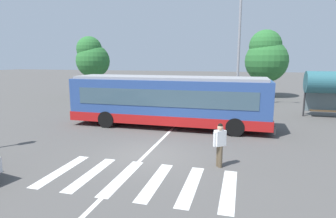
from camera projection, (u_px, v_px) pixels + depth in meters
The scene contains 12 objects.
ground_plane at pixel (148, 155), 12.18m from camera, with size 160.00×160.00×0.00m, color #514F4C.
city_transit_bus at pixel (168, 101), 17.00m from camera, with size 12.05×2.68×3.06m.
pedestrian_crossing_street at pixel (220, 143), 10.72m from camera, with size 0.48×0.45×1.72m.
parked_car_teal at pixel (148, 93), 27.34m from camera, with size 2.21×4.64×1.35m.
parked_car_red at pixel (175, 94), 26.74m from camera, with size 2.03×4.58×1.35m.
parked_car_blue at pixel (204, 95), 26.11m from camera, with size 2.03×4.58×1.35m.
parked_car_charcoal at pixel (232, 96), 25.61m from camera, with size 2.22×4.65×1.35m.
twin_arm_street_lamp at pixel (240, 33), 22.31m from camera, with size 3.89×0.32×10.19m.
background_tree_left at pixel (92, 58), 29.45m from camera, with size 3.48×3.48×6.38m.
background_tree_right at pixel (266, 57), 29.86m from camera, with size 4.49×4.49×7.10m.
crosswalk_painted_stripes at pixel (139, 179), 9.74m from camera, with size 6.56×3.11×0.01m.
lane_center_line at pixel (159, 142), 14.10m from camera, with size 0.16×24.00×0.01m, color silver.
Camera 1 is at (3.85, -11.01, 4.13)m, focal length 30.14 mm.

